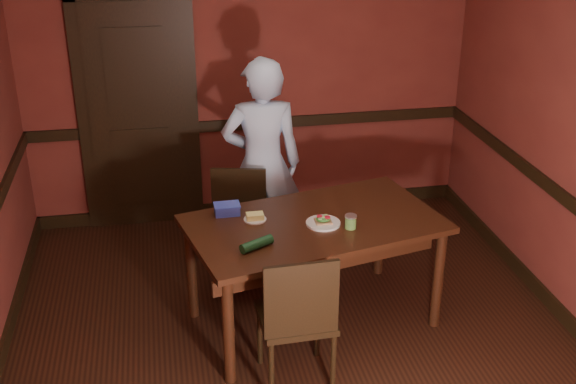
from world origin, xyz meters
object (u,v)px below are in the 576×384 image
object	(u,v)px
chair_near	(296,315)
sauce_jar	(351,222)
dining_table	(313,272)
cheese_saucer	(255,217)
chair_far	(248,232)
food_tub	(227,209)
person	(262,165)
sandwich_plate	(323,222)

from	to	relation	value
chair_near	sauce_jar	world-z (taller)	chair_near
dining_table	cheese_saucer	xyz separation A→B (m)	(-0.40, 0.09, 0.43)
cheese_saucer	chair_far	bearing A→B (deg)	88.71
chair_far	chair_near	distance (m)	1.22
dining_table	cheese_saucer	size ratio (longest dim) A/B	10.91
chair_far	food_tub	world-z (taller)	chair_far
person	cheese_saucer	world-z (taller)	person
chair_far	person	bearing A→B (deg)	76.68
person	cheese_saucer	size ratio (longest dim) A/B	11.07
sauce_jar	cheese_saucer	bearing A→B (deg)	158.98
dining_table	cheese_saucer	distance (m)	0.59
food_tub	chair_near	bearing A→B (deg)	-69.75
chair_far	sauce_jar	bearing A→B (deg)	-37.32
sauce_jar	food_tub	size ratio (longest dim) A/B	0.52
chair_far	chair_near	world-z (taller)	chair_near
chair_far	chair_near	xyz separation A→B (m)	(0.14, -1.21, 0.02)
chair_far	sauce_jar	world-z (taller)	chair_far
sandwich_plate	sauce_jar	xyz separation A→B (m)	(0.17, -0.09, 0.03)
chair_near	food_tub	bearing A→B (deg)	-70.72
cheese_saucer	food_tub	xyz separation A→B (m)	(-0.18, 0.13, 0.02)
sandwich_plate	food_tub	xyz separation A→B (m)	(-0.63, 0.28, 0.02)
person	sandwich_plate	distance (m)	1.03
dining_table	person	distance (m)	1.07
food_tub	person	bearing A→B (deg)	62.06
chair_near	cheese_saucer	size ratio (longest dim) A/B	6.12
chair_near	food_tub	distance (m)	0.98
person	sandwich_plate	xyz separation A→B (m)	(0.27, -0.99, -0.05)
cheese_saucer	dining_table	bearing A→B (deg)	-13.22
sauce_jar	chair_near	bearing A→B (deg)	-134.70
person	sauce_jar	xyz separation A→B (m)	(0.44, -1.08, -0.02)
cheese_saucer	chair_near	bearing A→B (deg)	-78.32
chair_near	person	size ratio (longest dim) A/B	0.55
cheese_saucer	food_tub	distance (m)	0.22
dining_table	sandwich_plate	xyz separation A→B (m)	(0.05, -0.05, 0.42)
person	food_tub	size ratio (longest dim) A/B	9.51
chair_far	food_tub	bearing A→B (deg)	-104.86
dining_table	chair_near	size ratio (longest dim) A/B	1.78
sandwich_plate	cheese_saucer	size ratio (longest dim) A/B	1.50
chair_far	sandwich_plate	xyz separation A→B (m)	(0.44, -0.64, 0.37)
dining_table	sauce_jar	world-z (taller)	sauce_jar
person	food_tub	bearing A→B (deg)	65.52
person	chair_near	bearing A→B (deg)	91.33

